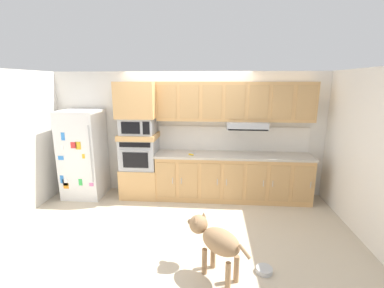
{
  "coord_description": "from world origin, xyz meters",
  "views": [
    {
      "loc": [
        0.53,
        -4.3,
        2.3
      ],
      "look_at": [
        0.15,
        0.29,
        1.22
      ],
      "focal_mm": 24.89,
      "sensor_mm": 36.0,
      "label": 1
    }
  ],
  "objects_px": {
    "refrigerator": "(83,154)",
    "screwdriver": "(191,154)",
    "built_in_oven": "(140,153)",
    "dog": "(215,239)",
    "dog_food_bowl": "(264,270)",
    "microwave": "(138,126)"
  },
  "relations": [
    {
      "from": "refrigerator",
      "to": "screwdriver",
      "type": "height_order",
      "value": "refrigerator"
    },
    {
      "from": "built_in_oven",
      "to": "dog",
      "type": "xyz_separation_m",
      "value": [
        1.52,
        -2.22,
        -0.43
      ]
    },
    {
      "from": "dog",
      "to": "dog_food_bowl",
      "type": "bearing_deg",
      "value": -132.62
    },
    {
      "from": "dog_food_bowl",
      "to": "microwave",
      "type": "bearing_deg",
      "value": 134.88
    },
    {
      "from": "refrigerator",
      "to": "dog",
      "type": "height_order",
      "value": "refrigerator"
    },
    {
      "from": "microwave",
      "to": "dog",
      "type": "distance_m",
      "value": 2.87
    },
    {
      "from": "refrigerator",
      "to": "built_in_oven",
      "type": "xyz_separation_m",
      "value": [
        1.14,
        0.07,
        0.02
      ]
    },
    {
      "from": "dog",
      "to": "refrigerator",
      "type": "bearing_deg",
      "value": 0.89
    },
    {
      "from": "built_in_oven",
      "to": "microwave",
      "type": "xyz_separation_m",
      "value": [
        0.0,
        -0.0,
        0.56
      ]
    },
    {
      "from": "screwdriver",
      "to": "dog",
      "type": "bearing_deg",
      "value": -77.51
    },
    {
      "from": "built_in_oven",
      "to": "dog",
      "type": "distance_m",
      "value": 2.73
    },
    {
      "from": "microwave",
      "to": "screwdriver",
      "type": "bearing_deg",
      "value": -6.84
    },
    {
      "from": "microwave",
      "to": "dog",
      "type": "height_order",
      "value": "microwave"
    },
    {
      "from": "refrigerator",
      "to": "dog",
      "type": "relative_size",
      "value": 2.28
    },
    {
      "from": "refrigerator",
      "to": "dog",
      "type": "xyz_separation_m",
      "value": [
        2.66,
        -2.15,
        -0.41
      ]
    },
    {
      "from": "microwave",
      "to": "screwdriver",
      "type": "relative_size",
      "value": 3.9
    },
    {
      "from": "dog",
      "to": "dog_food_bowl",
      "type": "relative_size",
      "value": 3.86
    },
    {
      "from": "microwave",
      "to": "screwdriver",
      "type": "height_order",
      "value": "microwave"
    },
    {
      "from": "dog",
      "to": "microwave",
      "type": "bearing_deg",
      "value": -15.72
    },
    {
      "from": "refrigerator",
      "to": "microwave",
      "type": "bearing_deg",
      "value": 3.41
    },
    {
      "from": "refrigerator",
      "to": "built_in_oven",
      "type": "relative_size",
      "value": 2.51
    },
    {
      "from": "refrigerator",
      "to": "screwdriver",
      "type": "distance_m",
      "value": 2.2
    }
  ]
}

